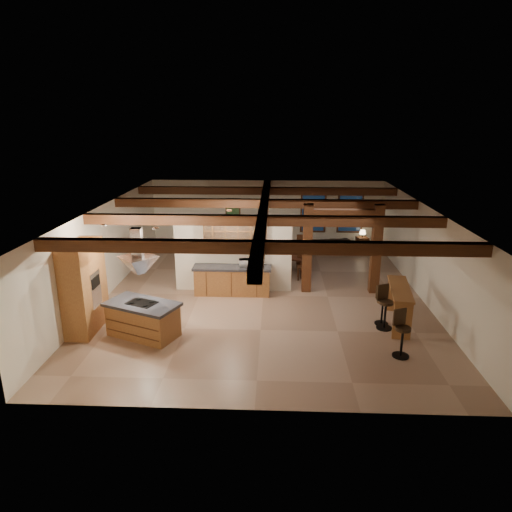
{
  "coord_description": "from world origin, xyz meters",
  "views": [
    {
      "loc": [
        0.36,
        -13.66,
        5.5
      ],
      "look_at": [
        -0.25,
        0.5,
        1.18
      ],
      "focal_mm": 32.0,
      "sensor_mm": 36.0,
      "label": 1
    }
  ],
  "objects": [
    {
      "name": "ground",
      "position": [
        0.0,
        0.0,
        0.0
      ],
      "size": [
        12.0,
        12.0,
        0.0
      ],
      "primitive_type": "plane",
      "color": "tan",
      "rests_on": "ground"
    },
    {
      "name": "room_walls",
      "position": [
        0.0,
        0.0,
        1.78
      ],
      "size": [
        12.0,
        12.0,
        12.0
      ],
      "color": "white",
      "rests_on": "ground"
    },
    {
      "name": "ceiling_beams",
      "position": [
        0.0,
        0.0,
        2.76
      ],
      "size": [
        10.0,
        12.0,
        0.28
      ],
      "color": "#3B1B0E",
      "rests_on": "room_walls"
    },
    {
      "name": "timber_posts",
      "position": [
        2.5,
        0.5,
        1.76
      ],
      "size": [
        2.5,
        0.3,
        2.9
      ],
      "color": "#3B1B0E",
      "rests_on": "ground"
    },
    {
      "name": "partition_wall",
      "position": [
        -1.0,
        0.5,
        1.1
      ],
      "size": [
        3.8,
        0.18,
        2.2
      ],
      "primitive_type": "cube",
      "color": "white",
      "rests_on": "ground"
    },
    {
      "name": "pantry_cabinet",
      "position": [
        -4.67,
        -2.6,
        1.2
      ],
      "size": [
        0.67,
        1.6,
        2.4
      ],
      "color": "#A16E33",
      "rests_on": "ground"
    },
    {
      "name": "back_counter",
      "position": [
        -1.0,
        0.11,
        0.48
      ],
      "size": [
        2.5,
        0.66,
        0.94
      ],
      "color": "#A16E33",
      "rests_on": "ground"
    },
    {
      "name": "upper_display_cabinet",
      "position": [
        -1.0,
        0.31,
        1.85
      ],
      "size": [
        1.8,
        0.36,
        0.95
      ],
      "color": "#A16E33",
      "rests_on": "partition_wall"
    },
    {
      "name": "range_hood",
      "position": [
        -3.05,
        -2.93,
        1.78
      ],
      "size": [
        1.1,
        1.1,
        1.4
      ],
      "color": "silver",
      "rests_on": "room_walls"
    },
    {
      "name": "back_windows",
      "position": [
        2.8,
        5.93,
        1.5
      ],
      "size": [
        2.7,
        0.07,
        1.7
      ],
      "color": "#3B1B0E",
      "rests_on": "room_walls"
    },
    {
      "name": "framed_art",
      "position": [
        -1.5,
        5.94,
        1.7
      ],
      "size": [
        0.65,
        0.05,
        0.85
      ],
      "color": "#3B1B0E",
      "rests_on": "room_walls"
    },
    {
      "name": "recessed_cans",
      "position": [
        -2.53,
        -1.93,
        2.87
      ],
      "size": [
        3.16,
        2.46,
        0.03
      ],
      "color": "silver",
      "rests_on": "room_walls"
    },
    {
      "name": "kitchen_island",
      "position": [
        -3.05,
        -2.93,
        0.47
      ],
      "size": [
        2.12,
        1.66,
        0.94
      ],
      "color": "#A16E33",
      "rests_on": "ground"
    },
    {
      "name": "dining_table",
      "position": [
        0.63,
        2.41,
        0.36
      ],
      "size": [
        2.31,
        1.83,
        0.71
      ],
      "primitive_type": "imported",
      "rotation": [
        0.0,
        0.0,
        -0.4
      ],
      "color": "#371A0D",
      "rests_on": "ground"
    },
    {
      "name": "sofa",
      "position": [
        2.6,
        5.09,
        0.31
      ],
      "size": [
        2.26,
        1.24,
        0.62
      ],
      "primitive_type": "imported",
      "rotation": [
        0.0,
        0.0,
        3.34
      ],
      "color": "black",
      "rests_on": "ground"
    },
    {
      "name": "microwave",
      "position": [
        -0.55,
        0.11,
        1.06
      ],
      "size": [
        0.47,
        0.34,
        0.24
      ],
      "primitive_type": "imported",
      "rotation": [
        0.0,
        0.0,
        3.25
      ],
      "color": "silver",
      "rests_on": "back_counter"
    },
    {
      "name": "bar_counter",
      "position": [
        3.78,
        -1.93,
        0.72
      ],
      "size": [
        0.8,
        2.09,
        1.07
      ],
      "color": "#A16E33",
      "rests_on": "ground"
    },
    {
      "name": "side_table",
      "position": [
        4.11,
        5.48,
        0.28
      ],
      "size": [
        0.53,
        0.53,
        0.56
      ],
      "primitive_type": "cube",
      "rotation": [
        0.0,
        0.0,
        0.21
      ],
      "color": "#3B1B0E",
      "rests_on": "ground"
    },
    {
      "name": "table_lamp",
      "position": [
        4.11,
        5.48,
        0.78
      ],
      "size": [
        0.27,
        0.27,
        0.31
      ],
      "color": "black",
      "rests_on": "side_table"
    },
    {
      "name": "bar_stool_a",
      "position": [
        3.39,
        -3.72,
        0.59
      ],
      "size": [
        0.43,
        0.45,
        1.16
      ],
      "color": "black",
      "rests_on": "ground"
    },
    {
      "name": "bar_stool_b",
      "position": [
        3.33,
        -2.21,
        0.61
      ],
      "size": [
        0.46,
        0.47,
        1.21
      ],
      "color": "black",
      "rests_on": "ground"
    },
    {
      "name": "bar_stool_c",
      "position": [
        3.33,
        -1.92,
        0.55
      ],
      "size": [
        0.37,
        0.39,
        1.07
      ],
      "color": "black",
      "rests_on": "ground"
    },
    {
      "name": "dining_chairs",
      "position": [
        0.63,
        2.41,
        0.66
      ],
      "size": [
        2.01,
        2.01,
        1.29
      ],
      "color": "#3B1B0E",
      "rests_on": "ground"
    }
  ]
}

